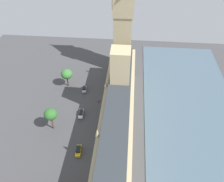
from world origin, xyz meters
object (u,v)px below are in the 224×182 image
clock_tower (123,13)px  parliament_building (117,119)px  plane_tree_near_tower (67,74)px  car_silver_trailing (84,89)px  pedestrian_kerbside (99,101)px  car_yellow_cab_by_river_gate (78,150)px  street_lamp_midblock (67,78)px  car_white_leading (81,113)px  plane_tree_corner (51,115)px

clock_tower → parliament_building: bearing=91.0°
clock_tower → plane_tree_near_tower: clock_tower is taller
car_silver_trailing → pedestrian_kerbside: car_silver_trailing is taller
clock_tower → car_yellow_cab_by_river_gate: bearing=77.4°
car_silver_trailing → pedestrian_kerbside: bearing=129.6°
pedestrian_kerbside → street_lamp_midblock: (14.93, -9.51, 3.53)m
parliament_building → car_white_leading: 18.48m
car_white_leading → pedestrian_kerbside: car_white_leading is taller
plane_tree_corner → car_yellow_cab_by_river_gate: bearing=139.6°
car_white_leading → plane_tree_corner: bearing=36.0°
plane_tree_near_tower → clock_tower: bearing=-144.5°
car_yellow_cab_by_river_gate → pedestrian_kerbside: 24.96m
clock_tower → car_white_leading: bearing=67.9°
car_silver_trailing → car_white_leading: 14.72m
car_white_leading → plane_tree_near_tower: (9.13, -17.59, 5.30)m
plane_tree_corner → parliament_building: bearing=176.9°
parliament_building → plane_tree_corner: parliament_building is taller
parliament_building → car_yellow_cab_by_river_gate: 16.43m
parliament_building → car_white_leading: parliament_building is taller
car_white_leading → street_lamp_midblock: 19.78m
car_silver_trailing → car_white_leading: (-1.30, 14.66, 0.00)m
car_yellow_cab_by_river_gate → pedestrian_kerbside: size_ratio=3.13×
car_yellow_cab_by_river_gate → plane_tree_corner: size_ratio=0.51×
clock_tower → pedestrian_kerbside: (7.85, 26.16, -26.91)m
pedestrian_kerbside → car_white_leading: bearing=98.7°
plane_tree_near_tower → street_lamp_midblock: bearing=112.2°
street_lamp_midblock → car_yellow_cab_by_river_gate: bearing=108.4°
car_silver_trailing → pedestrian_kerbside: 9.97m
clock_tower → car_yellow_cab_by_river_gate: 58.56m
car_yellow_cab_by_river_gate → plane_tree_near_tower: 36.75m
car_silver_trailing → plane_tree_near_tower: plane_tree_near_tower is taller
car_white_leading → car_yellow_cab_by_river_gate: same height
clock_tower → plane_tree_corner: 51.36m
plane_tree_near_tower → car_white_leading: bearing=117.4°
parliament_building → street_lamp_midblock: bearing=-47.8°
parliament_building → pedestrian_kerbside: 20.10m
parliament_building → car_silver_trailing: size_ratio=17.22×
pedestrian_kerbside → plane_tree_corner: size_ratio=0.16×
parliament_building → pedestrian_kerbside: parliament_building is taller
car_white_leading → plane_tree_near_tower: plane_tree_near_tower is taller
parliament_building → plane_tree_near_tower: size_ratio=8.90×
car_yellow_cab_by_river_gate → street_lamp_midblock: 36.21m
street_lamp_midblock → clock_tower: bearing=-143.8°
plane_tree_corner → car_silver_trailing: bearing=-108.6°
parliament_building → street_lamp_midblock: (23.54, -26.00, -4.07)m
plane_tree_corner → plane_tree_near_tower: (0.40, -25.04, -0.97)m
car_white_leading → parliament_building: bearing=144.6°
street_lamp_midblock → parliament_building: bearing=132.2°
plane_tree_corner → street_lamp_midblock: 24.92m
parliament_building → street_lamp_midblock: parliament_building is taller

